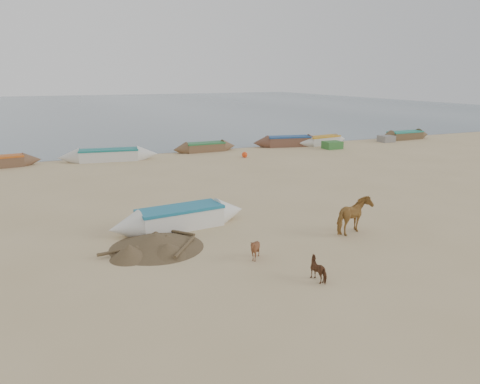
# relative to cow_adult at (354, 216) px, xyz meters

# --- Properties ---
(ground) EXTENTS (140.00, 140.00, 0.00)m
(ground) POSITION_rel_cow_adult_xyz_m (-2.95, 0.52, -0.74)
(ground) COLOR tan
(ground) RESTS_ON ground
(sea) EXTENTS (160.00, 160.00, 0.00)m
(sea) POSITION_rel_cow_adult_xyz_m (-2.95, 82.52, -0.73)
(sea) COLOR slate
(sea) RESTS_ON ground
(cow_adult) EXTENTS (1.92, 1.38, 1.48)m
(cow_adult) POSITION_rel_cow_adult_xyz_m (0.00, 0.00, 0.00)
(cow_adult) COLOR olive
(cow_adult) RESTS_ON ground
(calf_front) EXTENTS (0.79, 0.72, 0.79)m
(calf_front) POSITION_rel_cow_adult_xyz_m (-4.83, -0.87, -0.35)
(calf_front) COLOR brown
(calf_front) RESTS_ON ground
(calf_right) EXTENTS (0.90, 0.94, 0.73)m
(calf_right) POSITION_rel_cow_adult_xyz_m (-3.69, -3.14, -0.38)
(calf_right) COLOR brown
(calf_right) RESTS_ON ground
(near_canoe) EXTENTS (6.09, 1.90, 0.89)m
(near_canoe) POSITION_rel_cow_adult_xyz_m (-6.12, 3.57, -0.30)
(near_canoe) COLOR white
(near_canoe) RESTS_ON ground
(debris_pile) EXTENTS (3.65, 3.65, 0.52)m
(debris_pile) POSITION_rel_cow_adult_xyz_m (-7.61, 1.71, -0.48)
(debris_pile) COLOR brown
(debris_pile) RESTS_ON ground
(waterline_canoes) EXTENTS (57.91, 3.45, 0.92)m
(waterline_canoes) POSITION_rel_cow_adult_xyz_m (-3.29, 21.20, -0.31)
(waterline_canoes) COLOR brown
(waterline_canoes) RESTS_ON ground
(beach_clutter) EXTENTS (46.67, 4.74, 0.64)m
(beach_clutter) POSITION_rel_cow_adult_xyz_m (1.40, 20.08, -0.44)
(beach_clutter) COLOR #2F6A38
(beach_clutter) RESTS_ON ground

